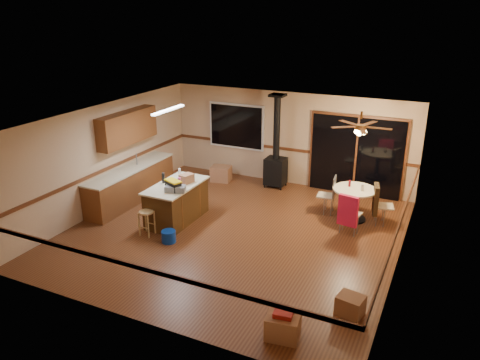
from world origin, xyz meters
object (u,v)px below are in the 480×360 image
Objects in this scene: toolbox_grey at (175,189)px; box_corner_a at (283,326)px; dining_table at (354,198)px; kitchen_island at (177,202)px; blue_bucket at (169,236)px; chair_near at (348,210)px; chair_right at (377,200)px; bar_stool at (147,223)px; toolbox_black at (173,186)px; wood_stove at (276,162)px; box_corner_b at (350,305)px; box_under_window at (221,174)px; chair_left at (330,191)px.

box_corner_a is (3.49, -2.50, -0.78)m from toolbox_grey.
dining_table is (3.52, 2.18, -0.43)m from toolbox_grey.
kitchen_island is 1.15m from blue_bucket.
chair_right is (0.45, 0.89, 0.00)m from chair_near.
toolbox_grey reaches higher than box_corner_a.
kitchen_island is at bearing 112.71° from blue_bucket.
blue_bucket is at bearing -8.35° from bar_stool.
box_corner_a is at bearing -35.45° from toolbox_black.
wood_stove is 4.20m from blue_bucket.
toolbox_grey is at bearing 160.74° from box_corner_b.
blue_bucket is at bearing -72.90° from toolbox_grey.
chair_right is 1.67× the size of box_corner_b.
kitchen_island is at bearing 142.35° from box_corner_a.
chair_right is 3.72m from box_corner_b.
dining_table is 0.53m from chair_right.
bar_stool is at bearing -101.80° from kitchen_island.
chair_near is 1.27× the size of box_under_window.
box_under_window is (-0.43, 3.13, -0.78)m from toolbox_black.
chair_right is at bearing 93.97° from box_corner_b.
toolbox_grey is at bearing -148.24° from dining_table.
chair_left is at bearing -14.34° from box_under_window.
dining_table is at bearing 34.80° from bar_stool.
box_corner_a is at bearing -26.39° from bar_stool.
toolbox_black is 1.15m from blue_bucket.
box_corner_a is at bearing -35.61° from toolbox_grey.
wood_stove reaches higher than chair_near.
wood_stove is 8.11× the size of blue_bucket.
bar_stool is at bearing -119.62° from toolbox_black.
bar_stool is at bearing -155.14° from chair_near.
kitchen_island is 0.96m from bar_stool.
toolbox_grey is 3.73m from chair_left.
box_corner_b is at bearing -19.26° from toolbox_grey.
wood_stove is 5.00× the size of box_corner_a.
chair_near is (0.07, -0.88, 0.06)m from dining_table.
kitchen_island is at bearing -156.93° from chair_right.
chair_near is (4.01, 1.86, 0.31)m from bar_stool.
wood_stove reaches higher than box_under_window.
toolbox_black is 1.21× the size of blue_bucket.
box_corner_a is (0.57, -4.79, -0.40)m from chair_left.
wood_stove is 5.77× the size of toolbox_grey.
kitchen_island is 3.93m from chair_near.
dining_table is (3.60, 2.14, -0.47)m from toolbox_black.
kitchen_island is 3.33× the size of box_corner_a.
chair_near reaches higher than box_corner_a.
box_under_window is (-0.29, 2.80, -0.23)m from kitchen_island.
box_under_window is (-0.51, 3.17, -0.75)m from toolbox_grey.
chair_near is (0.66, -0.99, 0.01)m from chair_left.
toolbox_grey is 0.62× the size of chair_near.
kitchen_island is 3.33m from wood_stove.
blue_bucket is at bearing 168.26° from box_corner_b.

